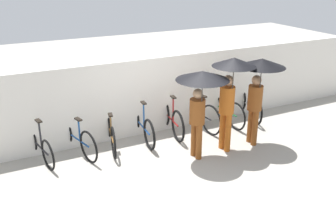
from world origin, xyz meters
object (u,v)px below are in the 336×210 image
parked_bicycle_0 (39,145)px  parked_bicycle_6 (224,109)px  parked_bicycle_1 (76,137)px  pedestrian_trailing (259,78)px  pedestrian_center (231,81)px  pedestrian_leading (201,89)px  parked_bicycle_3 (141,124)px  parked_bicycle_7 (248,104)px  parked_bicycle_5 (198,113)px  parked_bicycle_2 (110,131)px  parked_bicycle_4 (171,118)px

parked_bicycle_0 → parked_bicycle_6: (4.57, -0.04, 0.03)m
parked_bicycle_1 → pedestrian_trailing: pedestrian_trailing is taller
parked_bicycle_0 → parked_bicycle_6: size_ratio=0.92×
parked_bicycle_0 → parked_bicycle_1: (0.76, -0.02, 0.02)m
parked_bicycle_0 → pedestrian_center: 4.18m
pedestrian_leading → pedestrian_center: (0.74, 0.04, 0.05)m
parked_bicycle_0 → parked_bicycle_3: bearing=-101.7°
pedestrian_center → parked_bicycle_6: bearing=-130.1°
parked_bicycle_3 → pedestrian_trailing: (2.17, -1.41, 1.21)m
pedestrian_leading → pedestrian_trailing: pedestrian_trailing is taller
parked_bicycle_7 → parked_bicycle_0: bearing=103.9°
parked_bicycle_6 → parked_bicycle_5: bearing=87.9°
pedestrian_center → pedestrian_trailing: 0.72m
parked_bicycle_0 → parked_bicycle_7: 5.34m
parked_bicycle_7 → pedestrian_trailing: bearing=161.9°
parked_bicycle_2 → parked_bicycle_3: 0.76m
parked_bicycle_3 → parked_bicycle_6: 2.28m
parked_bicycle_7 → pedestrian_trailing: (-0.88, -1.40, 1.20)m
parked_bicycle_3 → parked_bicycle_5: 1.52m
parked_bicycle_0 → parked_bicycle_6: bearing=-101.9°
parked_bicycle_1 → parked_bicycle_2: size_ratio=1.02×
parked_bicycle_1 → pedestrian_leading: 2.90m
parked_bicycle_0 → parked_bicycle_5: bearing=-101.7°
parked_bicycle_3 → pedestrian_leading: bearing=-149.1°
parked_bicycle_1 → parked_bicycle_3: bearing=-104.2°
parked_bicycle_0 → parked_bicycle_6: 4.57m
parked_bicycle_7 → pedestrian_leading: (-2.33, -1.41, 1.17)m
parked_bicycle_6 → pedestrian_trailing: pedestrian_trailing is taller
parked_bicycle_3 → pedestrian_leading: (0.71, -1.42, 1.17)m
parked_bicycle_0 → parked_bicycle_5: size_ratio=0.91×
parked_bicycle_6 → pedestrian_center: bearing=147.5°
parked_bicycle_3 → pedestrian_leading: pedestrian_leading is taller
parked_bicycle_4 → pedestrian_center: 1.96m
parked_bicycle_0 → pedestrian_leading: bearing=-126.9°
parked_bicycle_4 → pedestrian_trailing: pedestrian_trailing is taller
parked_bicycle_1 → pedestrian_center: pedestrian_center is taller
parked_bicycle_4 → pedestrian_center: size_ratio=0.81×
parked_bicycle_0 → pedestrian_trailing: bearing=-119.1°
parked_bicycle_2 → parked_bicycle_7: (3.81, 0.04, 0.01)m
parked_bicycle_1 → pedestrian_trailing: bearing=-125.1°
parked_bicycle_2 → parked_bicycle_6: bearing=-78.0°
pedestrian_center → pedestrian_trailing: size_ratio=1.04×
parked_bicycle_4 → parked_bicycle_5: (0.76, -0.02, 0.00)m
pedestrian_trailing → parked_bicycle_3: bearing=-27.9°
parked_bicycle_1 → parked_bicycle_7: parked_bicycle_1 is taller
pedestrian_trailing → parked_bicycle_2: bearing=-19.9°
parked_bicycle_0 → parked_bicycle_7: bearing=-101.6°
pedestrian_leading → pedestrian_center: size_ratio=0.91×
parked_bicycle_2 → pedestrian_center: pedestrian_center is taller
parked_bicycle_2 → parked_bicycle_3: size_ratio=0.96×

